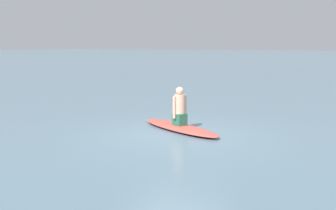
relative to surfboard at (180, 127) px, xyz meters
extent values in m
plane|color=slate|center=(0.21, -0.52, -0.07)|extent=(400.00, 400.00, 0.00)
ellipsoid|color=#D84C3F|center=(0.00, 0.00, 0.00)|extent=(3.13, 1.92, 0.14)
cube|color=#26664C|center=(0.00, 0.00, 0.23)|extent=(0.42, 0.39, 0.32)
cylinder|color=#D6AD8E|center=(0.00, 0.00, 0.63)|extent=(0.39, 0.39, 0.53)
sphere|color=#D6AD8E|center=(0.00, 0.00, 0.99)|extent=(0.21, 0.21, 0.21)
cylinder|color=#D6AD8E|center=(0.07, 0.17, 0.56)|extent=(0.11, 0.11, 0.59)
cylinder|color=#D6AD8E|center=(-0.07, -0.17, 0.56)|extent=(0.11, 0.11, 0.59)
camera|label=1|loc=(5.59, -9.63, 2.19)|focal=44.82mm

